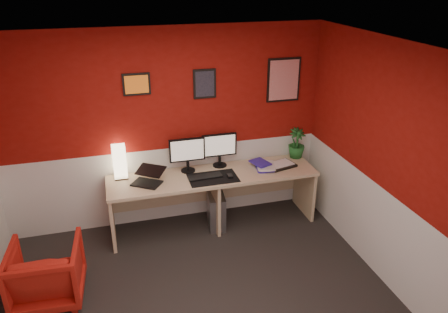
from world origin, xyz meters
TOP-DOWN VIEW (x-y plane):
  - ground at (0.00, 0.00)m, footprint 4.00×3.50m
  - ceiling at (0.00, 0.00)m, footprint 4.00×3.50m
  - wall_back at (0.00, 1.75)m, footprint 4.00×0.01m
  - wall_right at (2.00, 0.00)m, footprint 0.01×3.50m
  - wainscot_back at (0.00, 1.75)m, footprint 4.00×0.01m
  - wainscot_right at (2.00, 0.00)m, footprint 0.01×3.50m
  - desk at (0.52, 1.41)m, footprint 2.60×0.65m
  - shoji_lamp at (-0.59, 1.62)m, footprint 0.16×0.16m
  - laptop at (-0.31, 1.37)m, footprint 0.40×0.38m
  - monitor_left at (0.23, 1.59)m, footprint 0.45×0.06m
  - monitor_right at (0.66, 1.63)m, footprint 0.45×0.06m
  - desk_mat at (0.49, 1.31)m, footprint 0.60×0.38m
  - keyboard at (0.40, 1.35)m, footprint 0.43×0.16m
  - mouse at (0.69, 1.27)m, footprint 0.07×0.10m
  - book_bottom at (1.09, 1.41)m, footprint 0.27×0.33m
  - book_middle at (1.10, 1.42)m, footprint 0.30×0.35m
  - book_top at (1.06, 1.41)m, footprint 0.27×0.31m
  - zen_tray at (1.42, 1.41)m, footprint 0.40×0.33m
  - potted_plant at (1.73, 1.63)m, footprint 0.25×0.25m
  - pc_tower at (0.55, 1.41)m, footprint 0.25×0.47m
  - armchair at (-1.42, 0.54)m, footprint 0.71×0.73m
  - art_left at (-0.31, 1.74)m, footprint 0.32×0.02m
  - art_center at (0.50, 1.74)m, footprint 0.28×0.02m
  - art_right at (1.54, 1.74)m, footprint 0.44×0.02m

SIDE VIEW (x-z plane):
  - ground at x=0.00m, z-range -0.01..0.01m
  - pc_tower at x=0.55m, z-range 0.00..0.45m
  - armchair at x=-1.42m, z-range 0.00..0.62m
  - desk at x=0.52m, z-range 0.00..0.73m
  - wainscot_back at x=0.00m, z-range 0.00..1.00m
  - wainscot_right at x=2.00m, z-range 0.00..1.00m
  - desk_mat at x=0.49m, z-range 0.73..0.74m
  - book_bottom at x=1.09m, z-range 0.73..0.76m
  - keyboard at x=0.40m, z-range 0.74..0.75m
  - zen_tray at x=1.42m, z-range 0.73..0.76m
  - mouse at x=0.69m, z-range 0.74..0.77m
  - book_middle at x=1.10m, z-range 0.76..0.78m
  - book_top at x=1.06m, z-range 0.78..0.80m
  - laptop at x=-0.31m, z-range 0.73..0.95m
  - shoji_lamp at x=-0.59m, z-range 0.73..1.13m
  - potted_plant at x=1.73m, z-range 0.73..1.13m
  - monitor_left at x=0.23m, z-range 0.73..1.31m
  - monitor_right at x=0.66m, z-range 0.73..1.31m
  - wall_back at x=0.00m, z-range 0.00..2.50m
  - wall_right at x=2.00m, z-range 0.00..2.50m
  - art_right at x=1.54m, z-range 1.50..2.06m
  - art_center at x=0.50m, z-range 1.62..1.98m
  - art_left at x=-0.31m, z-range 1.72..1.98m
  - ceiling at x=0.00m, z-range 2.50..2.50m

